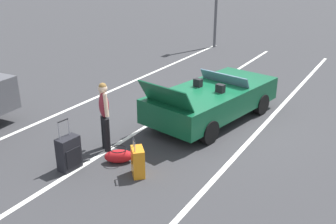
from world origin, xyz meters
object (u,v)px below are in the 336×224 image
object	(u,v)px
suitcase_large_black	(69,153)
duffel_bag	(119,156)
traveler_person	(104,113)
suitcase_medium_bright	(138,162)
convertible_car	(217,98)

from	to	relation	value
suitcase_large_black	duffel_bag	xyz separation A→B (m)	(0.76, -0.73, -0.21)
suitcase_large_black	traveler_person	xyz separation A→B (m)	(1.12, -0.08, 0.56)
suitcase_medium_bright	duffel_bag	xyz separation A→B (m)	(0.23, 0.68, -0.15)
suitcase_large_black	suitcase_medium_bright	xyz separation A→B (m)	(0.54, -1.41, -0.06)
suitcase_medium_bright	traveler_person	bearing A→B (deg)	112.42
convertible_car	suitcase_medium_bright	world-z (taller)	convertible_car
convertible_car	traveler_person	bearing A→B (deg)	166.40
suitcase_large_black	suitcase_medium_bright	size ratio (longest dim) A/B	1.32
convertible_car	duffel_bag	distance (m)	3.60
convertible_car	suitcase_large_black	bearing A→B (deg)	171.28
suitcase_medium_bright	traveler_person	distance (m)	1.58
suitcase_medium_bright	duffel_bag	world-z (taller)	suitcase_medium_bright
suitcase_large_black	duffel_bag	size ratio (longest dim) A/B	1.62
traveler_person	suitcase_large_black	bearing A→B (deg)	-148.55
suitcase_large_black	duffel_bag	world-z (taller)	suitcase_large_black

